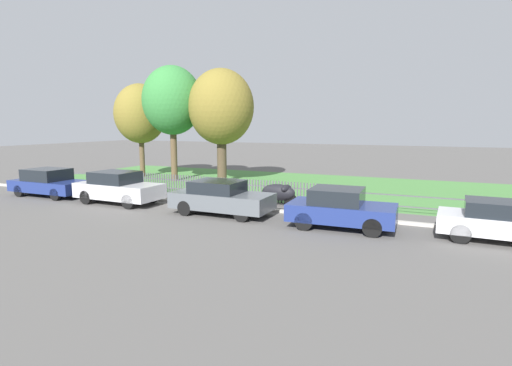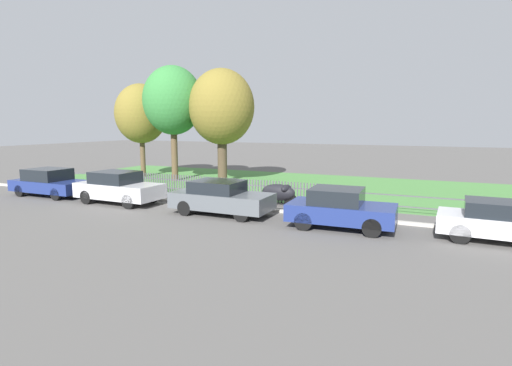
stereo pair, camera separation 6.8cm
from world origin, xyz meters
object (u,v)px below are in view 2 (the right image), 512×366
object	(u,v)px
parked_car_red_compact	(340,208)
parked_car_silver_hatchback	(50,182)
parked_car_navy_estate	(221,197)
tree_behind_motorcycle	(173,101)
covered_motorcycle	(279,192)
tree_nearest_kerb	(141,114)
tree_mid_park	(222,108)
parked_car_white_van	(501,221)
parked_car_black_saloon	(118,187)

from	to	relation	value
parked_car_red_compact	parked_car_silver_hatchback	bearing A→B (deg)	176.88
parked_car_navy_estate	tree_behind_motorcycle	size ratio (longest dim) A/B	0.56
parked_car_red_compact	covered_motorcycle	world-z (taller)	parked_car_red_compact
parked_car_navy_estate	tree_nearest_kerb	distance (m)	14.42
tree_behind_motorcycle	tree_mid_park	bearing A→B (deg)	10.82
parked_car_navy_estate	parked_car_white_van	world-z (taller)	parked_car_navy_estate
parked_car_silver_hatchback	covered_motorcycle	world-z (taller)	parked_car_silver_hatchback
parked_car_white_van	parked_car_red_compact	bearing A→B (deg)	-173.93
parked_car_navy_estate	covered_motorcycle	world-z (taller)	parked_car_navy_estate
parked_car_navy_estate	tree_behind_motorcycle	distance (m)	11.70
parked_car_silver_hatchback	parked_car_red_compact	size ratio (longest dim) A/B	1.11
parked_car_silver_hatchback	parked_car_white_van	xyz separation A→B (m)	(20.31, 0.10, -0.04)
tree_behind_motorcycle	parked_car_red_compact	bearing A→B (deg)	-30.92
parked_car_silver_hatchback	covered_motorcycle	size ratio (longest dim) A/B	2.30
covered_motorcycle	tree_mid_park	xyz separation A→B (m)	(-6.03, 5.44, 4.15)
tree_behind_motorcycle	covered_motorcycle	bearing A→B (deg)	-27.39
parked_car_white_van	tree_behind_motorcycle	size ratio (longest dim) A/B	0.51
parked_car_silver_hatchback	tree_behind_motorcycle	bearing A→B (deg)	70.30
parked_car_white_van	tree_behind_motorcycle	xyz separation A→B (m)	(-17.75, 7.28, 4.54)
covered_motorcycle	tree_behind_motorcycle	world-z (taller)	tree_behind_motorcycle
parked_car_red_compact	tree_nearest_kerb	xyz separation A→B (m)	(-16.12, 8.48, 3.72)
parked_car_navy_estate	parked_car_red_compact	distance (m)	4.98
parked_car_white_van	tree_nearest_kerb	world-z (taller)	tree_nearest_kerb
covered_motorcycle	tree_mid_park	distance (m)	9.12
tree_nearest_kerb	tree_mid_park	size ratio (longest dim) A/B	0.91
covered_motorcycle	tree_nearest_kerb	xyz separation A→B (m)	(-12.67, 5.67, 3.83)
parked_car_black_saloon	parked_car_silver_hatchback	bearing A→B (deg)	-179.88
parked_car_black_saloon	parked_car_red_compact	xyz separation A→B (m)	(10.57, -0.18, -0.04)
covered_motorcycle	tree_mid_park	size ratio (longest dim) A/B	0.26
parked_car_black_saloon	parked_car_navy_estate	size ratio (longest dim) A/B	1.00
parked_car_red_compact	tree_behind_motorcycle	distance (m)	15.51
parked_car_white_van	parked_car_black_saloon	bearing A→B (deg)	-177.26
parked_car_white_van	tree_mid_park	xyz separation A→B (m)	(-14.50, 7.91, 4.09)
parked_car_black_saloon	tree_behind_motorcycle	world-z (taller)	tree_behind_motorcycle
tree_nearest_kerb	tree_behind_motorcycle	xyz separation A→B (m)	(3.38, -0.85, 0.77)
parked_car_silver_hatchback	covered_motorcycle	xyz separation A→B (m)	(11.84, 2.57, -0.09)
parked_car_black_saloon	parked_car_red_compact	distance (m)	10.57
covered_motorcycle	tree_mid_park	world-z (taller)	tree_mid_park
parked_car_silver_hatchback	tree_mid_park	bearing A→B (deg)	53.40
parked_car_black_saloon	parked_car_white_van	distance (m)	15.59
parked_car_silver_hatchback	parked_car_navy_estate	bearing A→B (deg)	-1.32
parked_car_white_van	tree_mid_park	size ratio (longest dim) A/B	0.53
parked_car_black_saloon	parked_car_white_van	size ratio (longest dim) A/B	1.10
tree_nearest_kerb	tree_behind_motorcycle	bearing A→B (deg)	-14.15
parked_car_navy_estate	covered_motorcycle	bearing A→B (deg)	60.21
tree_nearest_kerb	covered_motorcycle	bearing A→B (deg)	-24.09
parked_car_silver_hatchback	parked_car_white_van	world-z (taller)	parked_car_silver_hatchback
parked_car_navy_estate	parked_car_white_van	xyz separation A→B (m)	(10.00, 0.23, -0.04)
tree_nearest_kerb	tree_behind_motorcycle	distance (m)	3.57
parked_car_navy_estate	covered_motorcycle	size ratio (longest dim) A/B	2.27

